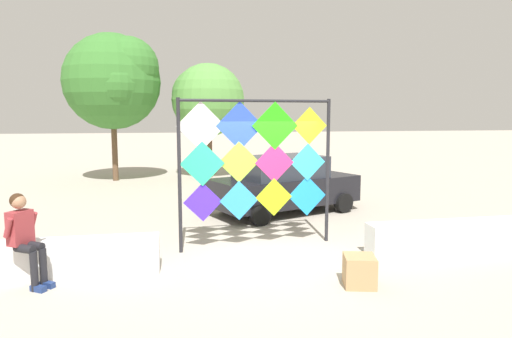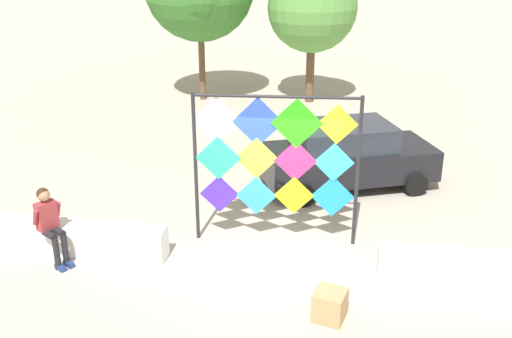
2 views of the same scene
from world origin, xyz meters
TOP-DOWN VIEW (x-y plane):
  - ground at (0.00, 0.00)m, footprint 120.00×120.00m
  - plaza_ledge_left at (-4.26, -0.41)m, footprint 4.70×0.47m
  - plaza_ledge_right at (4.26, -0.41)m, footprint 4.70×0.47m
  - kite_display_rack at (-0.05, 0.63)m, footprint 3.10×0.31m
  - seated_vendor at (-3.88, -0.81)m, footprint 0.70×0.64m
  - parked_car at (1.27, 3.56)m, footprint 4.30×3.04m
  - cardboard_box_large at (1.14, -1.72)m, footprint 0.57×0.58m
  - tree_broadleaf at (-0.24, 11.07)m, footprint 3.01×3.20m
  - tree_far_right at (-3.74, 10.60)m, footprint 3.74×3.87m

SIDE VIEW (x-z plane):
  - ground at x=0.00m, z-range 0.00..0.00m
  - cardboard_box_large at x=1.14m, z-range 0.00..0.48m
  - plaza_ledge_left at x=-4.26m, z-range 0.00..0.60m
  - plaza_ledge_right at x=4.26m, z-range 0.00..0.60m
  - parked_car at x=1.27m, z-range 0.01..1.54m
  - seated_vendor at x=-3.88m, z-range 0.12..1.57m
  - kite_display_rack at x=-0.05m, z-range 0.31..3.26m
  - tree_broadleaf at x=-0.24m, z-range 0.93..5.68m
  - tree_far_right at x=-3.74m, z-range 1.04..6.83m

